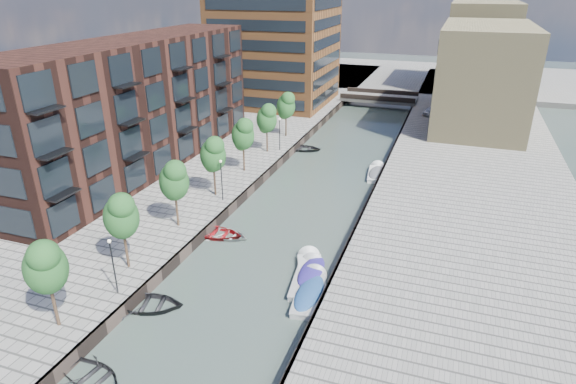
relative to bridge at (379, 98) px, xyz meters
The scene contains 31 objects.
water 32.03m from the bridge, 90.00° to the right, with size 300.00×300.00×0.00m, color #38473F.
quay_left 48.17m from the bridge, 138.37° to the right, with size 60.00×140.00×1.00m, color gray.
quay_right 35.79m from the bridge, 63.43° to the right, with size 20.00×140.00×1.00m, color gray.
quay_wall_left 32.59m from the bridge, 100.79° to the right, with size 0.25×140.00×1.00m, color #332823.
quay_wall_right 32.59m from the bridge, 79.21° to the right, with size 0.25×140.00×1.00m, color #332823.
far_closure 28.01m from the bridge, 90.00° to the left, with size 80.00×40.00×1.00m, color gray.
apartment_block 46.99m from the bridge, 115.46° to the right, with size 8.00×38.00×14.00m, color black.
tower 23.48m from the bridge, 157.62° to the right, with size 18.00×18.00×30.00m, color brown.
tan_block_near 19.99m from the bridge, 32.01° to the right, with size 12.00×25.00×14.00m, color #8D7F56.
tan_block_far 23.87m from the bridge, 45.00° to the left, with size 12.00×20.00×16.00m, color #8D7F56.
bridge is the anchor object (origin of this frame).
tree_0 68.64m from the bridge, 97.13° to the right, with size 2.50×2.50×5.95m.
tree_1 61.71m from the bridge, 97.93° to the right, with size 2.50×2.50×5.95m.
tree_2 54.81m from the bridge, 98.95° to the right, with size 2.50×2.50×5.95m.
tree_3 47.92m from the bridge, 100.25° to the right, with size 2.50×2.50×5.95m.
tree_4 41.08m from the bridge, 102.00° to the right, with size 2.50×2.50×5.95m.
tree_5 34.30m from the bridge, 104.44° to the right, with size 2.50×2.50×5.95m.
tree_6 27.63m from the bridge, 108.10° to the right, with size 2.50×2.50×5.95m.
lamp_0 64.44m from the bridge, 96.42° to the right, with size 0.24×0.24×4.12m.
lamp_1 48.58m from the bridge, 98.53° to the right, with size 0.24×0.24×4.12m.
lamp_2 32.87m from the bridge, 102.68° to the right, with size 0.24×0.24×4.12m.
sloop_0 63.85m from the bridge, 94.61° to the right, with size 3.49×4.89×1.01m, color black.
sloop_1 70.32m from the bridge, 93.59° to the right, with size 2.93×4.10×0.85m, color black.
sloop_2 53.34m from the bridge, 95.81° to the right, with size 3.37×4.72×0.98m, color maroon.
sloop_3 53.10m from the bridge, 94.84° to the right, with size 2.91×4.08×0.84m, color silver.
sloop_4 28.83m from the bridge, 100.63° to the right, with size 3.45×4.83×1.00m, color black.
motorboat_0 58.72m from the bridge, 85.27° to the right, with size 2.63×5.70×1.83m.
motorboat_2 56.81m from the bridge, 85.87° to the right, with size 2.50×5.52×1.78m.
motorboat_3 56.04m from the bridge, 85.82° to the right, with size 3.62×5.69×1.79m.
motorboat_4 34.28m from the bridge, 81.02° to the right, with size 2.30×5.29×1.71m.
car 12.21m from the bridge, 39.48° to the right, with size 1.49×3.69×1.26m, color silver.
Camera 1 is at (12.74, -13.87, 20.43)m, focal length 30.00 mm.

